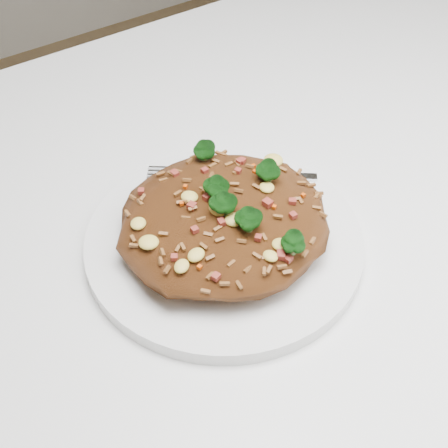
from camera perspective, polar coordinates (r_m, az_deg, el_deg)
The scene contains 4 objects.
dining_table at distance 0.60m, azimuth -5.13°, elevation -11.22°, with size 1.20×0.80×0.75m.
plate at distance 0.55m, azimuth 0.00°, elevation -1.61°, with size 0.24×0.24×0.01m, color white.
fried_rice at distance 0.52m, azimuth 0.06°, elevation 0.94°, with size 0.18×0.17×0.06m.
fork at distance 0.60m, azimuth 1.50°, elevation 4.48°, with size 0.14×0.11×0.00m.
Camera 1 is at (-0.14, -0.30, 1.16)m, focal length 50.00 mm.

